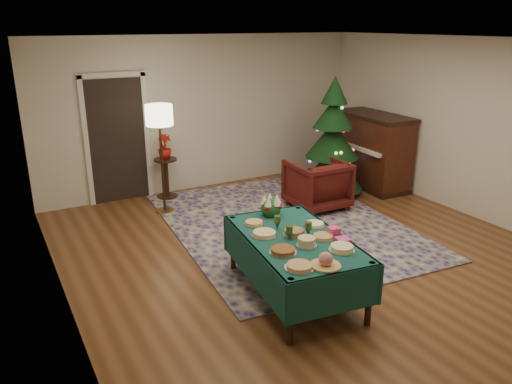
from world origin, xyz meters
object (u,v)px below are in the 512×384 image
buffet_table (295,249)px  gift_box (334,231)px  piano (372,151)px  christmas_tree (332,143)px  armchair (317,182)px  side_table (167,179)px  potted_plant (165,152)px  floor_lamp (159,122)px

buffet_table → gift_box: (0.40, -0.15, 0.18)m
gift_box → piano: 4.09m
christmas_tree → piano: christmas_tree is taller
buffet_table → gift_box: bearing=-20.6°
armchair → side_table: 2.58m
potted_plant → gift_box: bearing=-82.3°
piano → armchair: bearing=-162.8°
gift_box → piano: (3.01, 2.76, -0.09)m
buffet_table → side_table: size_ratio=2.73×
side_table → potted_plant: 0.47m
buffet_table → piano: (3.41, 2.61, 0.10)m
floor_lamp → potted_plant: (0.26, 0.62, -0.64)m
gift_box → potted_plant: size_ratio=0.27×
side_table → christmas_tree: (2.61, -1.17, 0.58)m
armchair → piano: (1.58, 0.49, 0.21)m
christmas_tree → piano: size_ratio=1.29×
potted_plant → piano: bearing=-18.3°
armchair → floor_lamp: size_ratio=0.51×
armchair → buffet_table: bearing=50.7°
armchair → floor_lamp: floor_lamp is taller
buffet_table → christmas_tree: christmas_tree is taller
buffet_table → potted_plant: 3.80m
side_table → gift_box: bearing=-82.3°
buffet_table → potted_plant: bearing=92.0°
buffet_table → side_table: side_table is taller
buffet_table → piano: piano is taller
gift_box → armchair: 2.70m
gift_box → side_table: size_ratio=0.16×
buffet_table → floor_lamp: 3.31m
christmas_tree → armchair: bearing=-143.0°
gift_box → potted_plant: 3.97m
gift_box → christmas_tree: bearing=53.0°
gift_box → side_table: gift_box is taller
piano → side_table: bearing=161.7°
buffet_table → floor_lamp: bearing=97.2°
buffet_table → christmas_tree: bearing=46.5°
floor_lamp → armchair: bearing=-25.0°
gift_box → armchair: (1.43, 2.27, -0.30)m
piano → floor_lamp: bearing=171.8°
gift_box → christmas_tree: 3.46m
floor_lamp → potted_plant: floor_lamp is taller
floor_lamp → side_table: floor_lamp is taller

